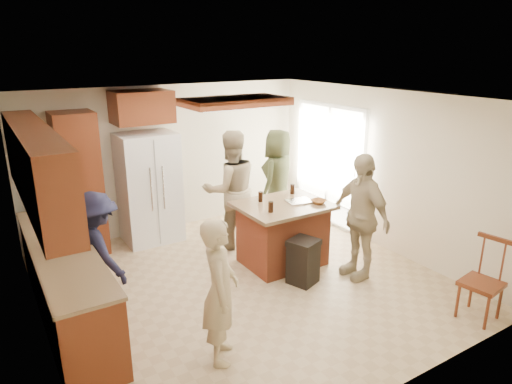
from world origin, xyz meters
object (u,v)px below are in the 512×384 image
person_behind_left (231,190)px  person_behind_right (278,179)px  person_side_right (360,216)px  trash_bin (303,261)px  kitchen_island (283,233)px  spindle_chair (482,283)px  person_counter (98,252)px  refrigerator (149,188)px  person_front_left (220,291)px

person_behind_left → person_behind_right: (1.12, 0.32, -0.07)m
person_side_right → trash_bin: 0.99m
kitchen_island → spindle_chair: spindle_chair is taller
person_behind_right → person_counter: person_behind_right is taller
person_behind_left → spindle_chair: (1.47, -3.39, -0.49)m
person_behind_left → person_behind_right: person_behind_left is taller
refrigerator → kitchen_island: size_ratio=1.41×
person_side_right → kitchen_island: bearing=-139.6°
trash_bin → spindle_chair: size_ratio=0.63×
person_behind_left → refrigerator: 1.37m
refrigerator → spindle_chair: refrigerator is taller
person_front_left → person_behind_left: 2.84m
person_behind_left → person_counter: size_ratio=1.27×
trash_bin → spindle_chair: (1.26, -1.78, 0.13)m
person_counter → trash_bin: bearing=-124.9°
person_behind_left → spindle_chair: person_behind_left is taller
person_behind_right → spindle_chair: size_ratio=1.76×
person_behind_left → kitchen_island: bearing=118.2°
person_counter → kitchen_island: size_ratio=1.16×
kitchen_island → trash_bin: size_ratio=2.03×
person_side_right → spindle_chair: (0.47, -1.56, -0.43)m
person_side_right → trash_bin: (-0.79, 0.22, -0.56)m
person_behind_left → trash_bin: person_behind_left is taller
person_behind_left → spindle_chair: bearing=122.8°
person_side_right → refrigerator: 3.41m
kitchen_island → trash_bin: (-0.11, -0.65, -0.16)m
person_front_left → person_behind_left: bearing=-2.5°
person_front_left → person_counter: size_ratio=1.03×
person_counter → refrigerator: size_ratio=0.83×
person_side_right → refrigerator: size_ratio=0.98×
person_side_right → person_counter: bearing=-105.3°
refrigerator → kitchen_island: 2.34m
person_front_left → person_behind_right: 3.77m
refrigerator → spindle_chair: (2.49, -4.30, -0.45)m
trash_bin → person_behind_left: bearing=97.6°
spindle_chair → person_behind_left: bearing=113.5°
person_behind_right → refrigerator: refrigerator is taller
person_side_right → person_counter: (-3.26, 1.04, -0.14)m
trash_bin → person_counter: bearing=161.6°
person_behind_right → spindle_chair: bearing=66.5°
person_front_left → person_behind_right: bearing=-14.6°
person_behind_right → person_side_right: person_side_right is taller
kitchen_island → person_behind_left: bearing=108.9°
person_behind_left → person_behind_right: size_ratio=1.08×
person_behind_right → person_side_right: 2.16m
person_behind_left → trash_bin: size_ratio=3.00×
person_behind_right → spindle_chair: person_behind_right is taller
person_counter → spindle_chair: person_counter is taller
person_behind_right → person_side_right: bearing=57.9°
person_front_left → person_counter: (-0.79, 1.63, -0.02)m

